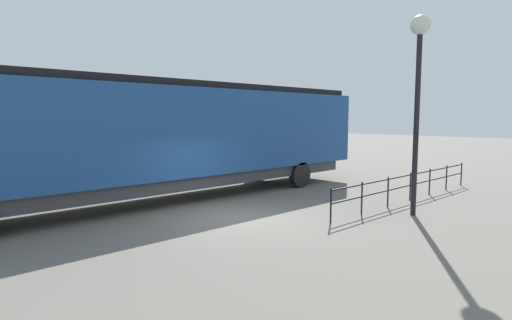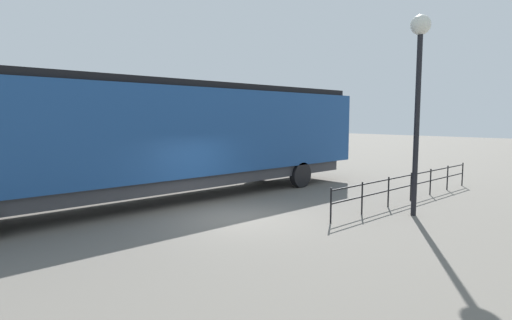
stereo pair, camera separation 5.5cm
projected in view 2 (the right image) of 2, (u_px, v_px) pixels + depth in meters
The scene contains 4 objects.
ground_plane at pixel (235, 218), 12.53m from camera, with size 120.00×120.00×0.00m, color #666059.
locomotive at pixel (177, 135), 15.13m from camera, with size 2.97×18.76×4.31m.
lamp_post at pixel (419, 66), 12.42m from camera, with size 0.59×0.59×6.08m.
platform_fence at pixel (411, 182), 15.11m from camera, with size 0.05×9.72×1.04m.
Camera 2 is at (9.42, -7.92, 3.04)m, focal length 29.01 mm.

